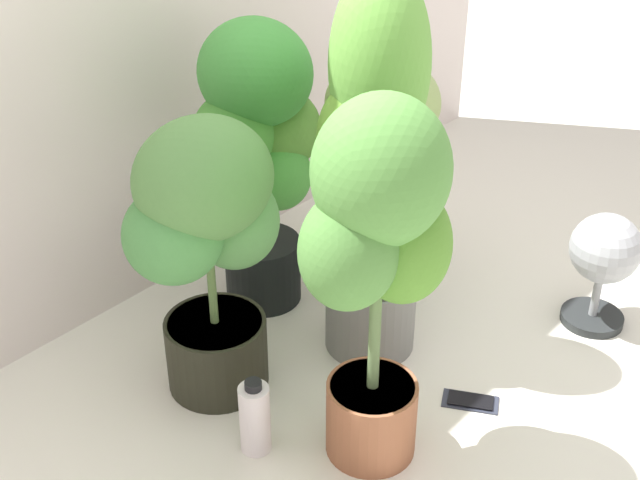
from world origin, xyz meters
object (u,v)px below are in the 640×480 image
potted_plant_back_right (382,144)px  floor_fan (604,255)px  nutrient_bottle (255,417)px  cell_phone (470,401)px  potted_plant_back_center (260,138)px  potted_plant_front_left (377,247)px  potted_plant_back_left (206,235)px  potted_plant_center (372,150)px

potted_plant_back_right → floor_fan: potted_plant_back_right is taller
floor_fan → nutrient_bottle: 1.09m
cell_phone → floor_fan: size_ratio=0.46×
potted_plant_back_center → potted_plant_back_right: bearing=-26.7°
potted_plant_back_center → floor_fan: (0.53, -0.81, -0.30)m
potted_plant_front_left → potted_plant_back_center: bearing=64.4°
potted_plant_back_left → potted_plant_center: bearing=-27.6°
potted_plant_front_left → cell_phone: size_ratio=5.64×
potted_plant_back_left → potted_plant_back_right: (0.71, 0.00, -0.01)m
potted_plant_back_right → cell_phone: 0.79m
potted_plant_back_center → potted_plant_center: potted_plant_center is taller
potted_plant_back_left → cell_phone: potted_plant_back_left is taller
potted_plant_back_center → potted_plant_back_left: 0.42m
potted_plant_back_center → potted_plant_back_left: size_ratio=1.15×
potted_plant_back_left → potted_plant_back_right: size_ratio=1.06×
potted_plant_back_right → nutrient_bottle: 0.92m
potted_plant_center → nutrient_bottle: bearing=-174.6°
cell_phone → nutrient_bottle: (-0.47, 0.31, 0.09)m
potted_plant_back_left → nutrient_bottle: (-0.11, -0.25, -0.36)m
potted_plant_front_left → cell_phone: (0.30, -0.10, -0.56)m
potted_plant_back_center → potted_plant_back_left: (-0.37, -0.17, -0.08)m
potted_plant_center → cell_phone: potted_plant_center is taller
potted_plant_back_center → potted_plant_back_right: 0.38m
potted_plant_front_left → nutrient_bottle: size_ratio=4.42×
potted_plant_back_right → potted_plant_back_left: bearing=-179.6°
potted_plant_back_center → potted_plant_front_left: (-0.30, -0.63, 0.04)m
cell_phone → nutrient_bottle: size_ratio=0.78×
potted_plant_center → potted_plant_back_right: size_ratio=1.49×
potted_plant_center → potted_plant_back_left: bearing=152.4°
potted_plant_front_left → nutrient_bottle: bearing=130.4°
potted_plant_front_left → potted_plant_back_right: potted_plant_front_left is taller
potted_plant_front_left → potted_plant_back_left: 0.47m
cell_phone → nutrient_bottle: bearing=-60.0°
potted_plant_front_left → potted_plant_center: (0.31, 0.25, 0.03)m
potted_plant_back_left → cell_phone: (0.37, -0.56, -0.45)m
nutrient_bottle → potted_plant_back_right: bearing=17.2°
potted_plant_back_center → nutrient_bottle: bearing=-138.7°
potted_plant_back_center → cell_phone: (-0.01, -0.73, -0.52)m
nutrient_bottle → potted_plant_back_center: bearing=41.3°
potted_plant_back_left → potted_plant_back_right: 0.71m
nutrient_bottle → floor_fan: bearing=-21.3°
potted_plant_front_left → potted_plant_center: size_ratio=0.85×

